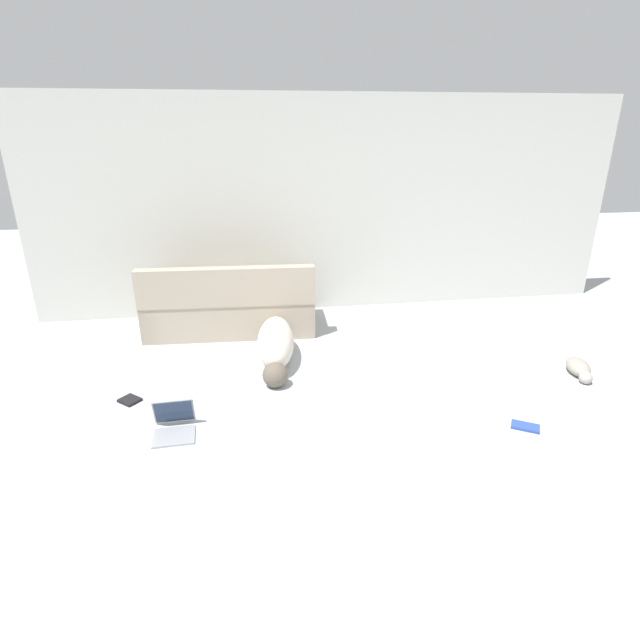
# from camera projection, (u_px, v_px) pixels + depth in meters

# --- Properties ---
(ground_plane) EXTENTS (20.00, 20.00, 0.00)m
(ground_plane) POSITION_uv_depth(u_px,v_px,m) (449.00, 528.00, 2.93)
(ground_plane) COLOR #ADB2B7
(wall_back) EXTENTS (7.14, 0.06, 2.56)m
(wall_back) POSITION_uv_depth(u_px,v_px,m) (333.00, 207.00, 6.03)
(wall_back) COLOR beige
(wall_back) RESTS_ON ground_plane
(couch) EXTENTS (1.91, 0.90, 0.82)m
(couch) POSITION_uv_depth(u_px,v_px,m) (231.00, 308.00, 5.65)
(couch) COLOR tan
(couch) RESTS_ON ground_plane
(dog) EXTENTS (0.44, 1.40, 0.39)m
(dog) POSITION_uv_depth(u_px,v_px,m) (276.00, 344.00, 4.91)
(dog) COLOR beige
(dog) RESTS_ON ground_plane
(cat) EXTENTS (0.28, 0.52, 0.14)m
(cat) POSITION_uv_depth(u_px,v_px,m) (579.00, 368.00, 4.69)
(cat) COLOR gray
(cat) RESTS_ON ground_plane
(laptop_open) EXTENTS (0.32, 0.35, 0.25)m
(laptop_open) POSITION_uv_depth(u_px,v_px,m) (174.00, 421.00, 3.83)
(laptop_open) COLOR gray
(laptop_open) RESTS_ON ground_plane
(book_blue) EXTENTS (0.24, 0.21, 0.02)m
(book_blue) POSITION_uv_depth(u_px,v_px,m) (525.00, 427.00, 3.89)
(book_blue) COLOR #28428E
(book_blue) RESTS_ON ground_plane
(book_black) EXTENTS (0.22, 0.21, 0.02)m
(book_black) POSITION_uv_depth(u_px,v_px,m) (130.00, 400.00, 4.26)
(book_black) COLOR black
(book_black) RESTS_ON ground_plane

